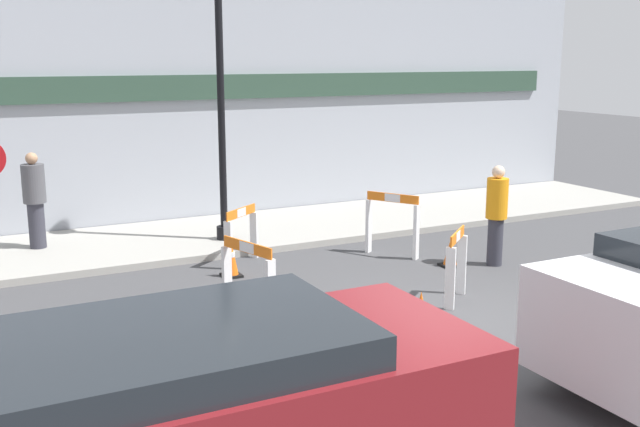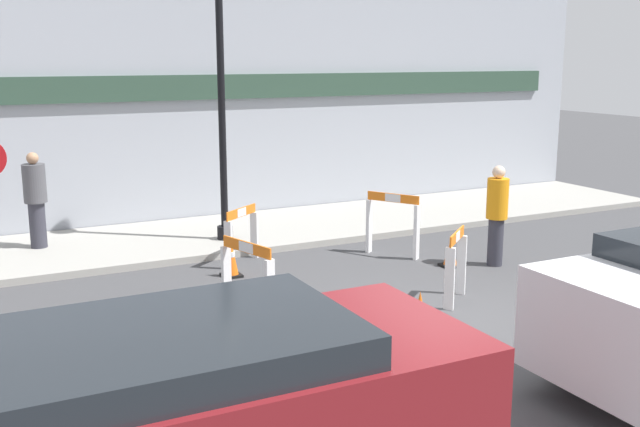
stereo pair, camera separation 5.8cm
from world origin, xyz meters
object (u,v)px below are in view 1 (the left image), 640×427
Objects in this scene: person_pedestrian at (35,198)px; parked_car_0 at (184,420)px; streetlamp_post at (220,63)px; person_worker at (496,212)px.

parked_car_0 is (-0.05, -8.86, -0.10)m from person_pedestrian.
person_pedestrian is at bearing 163.84° from streetlamp_post.
streetlamp_post is 3.99m from person_pedestrian.
person_pedestrian reaches higher than person_worker.
person_pedestrian is 0.38× the size of parked_car_0.
person_worker is 0.38× the size of parked_car_0.
person_worker is 1.00× the size of person_pedestrian.
streetlamp_post reaches higher than parked_car_0.
person_pedestrian is at bearing -25.74° from person_worker.
person_worker is (3.56, -3.30, -2.41)m from streetlamp_post.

